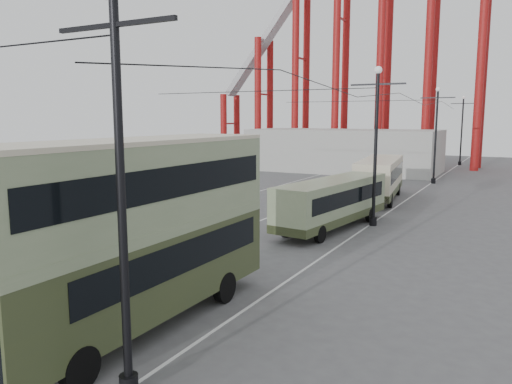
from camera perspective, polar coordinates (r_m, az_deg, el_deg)
The scene contains 11 objects.
ground at distance 18.46m, azimuth -20.99°, elevation -12.35°, with size 160.00×160.00×0.00m, color #4F4F52.
road_markings at distance 34.48m, azimuth 3.55°, elevation -2.21°, with size 12.52×120.00×0.01m.
lamp_post_near at distance 11.26m, azimuth -15.80°, elevation 15.70°, with size 3.20×0.44×10.80m.
lamp_post_mid at distance 30.13m, azimuth 13.51°, elevation 4.99°, with size 3.20×0.44×9.32m.
lamp_post_far at distance 51.69m, azimuth 19.85°, elevation 6.08°, with size 3.20×0.44×9.32m.
lamp_post_distant at distance 73.50m, azimuth 22.45°, elevation 6.50°, with size 3.20×0.44×9.32m.
fairground_shed at distance 61.33m, azimuth 9.95°, elevation 4.71°, with size 22.00×10.00×5.00m, color #AFAFA9.
double_decker_bus at distance 15.39m, azimuth -13.54°, elevation -3.58°, with size 2.75×10.75×5.77m.
single_decker_green at distance 29.16m, azimuth 8.77°, elevation -1.05°, with size 3.60×10.33×2.86m.
single_decker_cream at distance 40.20m, azimuth 13.97°, elevation 1.69°, with size 3.95×10.62×3.22m.
pedestrian at distance 19.78m, azimuth -7.19°, elevation -7.76°, with size 0.64×0.42×1.76m, color black.
Camera 1 is at (13.31, -11.08, 6.38)m, focal length 35.00 mm.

